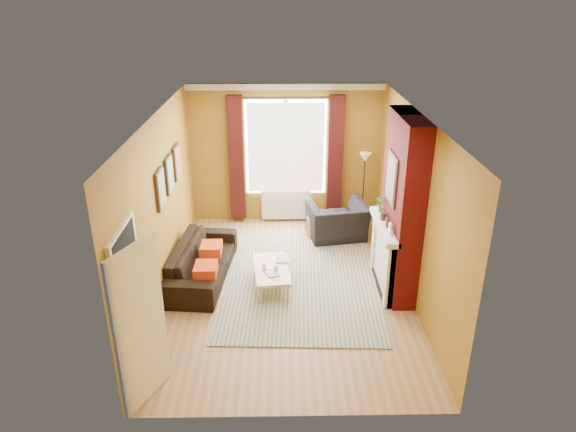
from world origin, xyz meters
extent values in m
plane|color=olive|center=(0.00, 0.00, 0.00)|extent=(5.50, 5.50, 0.00)
cube|color=olive|center=(0.00, 2.75, 1.40)|extent=(3.80, 0.02, 2.80)
cube|color=olive|center=(0.00, -2.75, 1.40)|extent=(3.80, 0.02, 2.80)
cube|color=olive|center=(1.90, 0.00, 1.40)|extent=(0.02, 5.50, 2.80)
cube|color=olive|center=(-1.90, 0.00, 1.40)|extent=(0.02, 5.50, 2.80)
cube|color=white|center=(0.00, 0.00, 2.80)|extent=(3.80, 5.50, 0.01)
cube|color=#4A0A0A|center=(1.72, 0.00, 1.40)|extent=(0.35, 1.40, 2.80)
cube|color=silver|center=(1.53, 0.00, 0.55)|extent=(0.12, 1.30, 1.10)
cube|color=silver|center=(1.48, 0.00, 1.08)|extent=(0.22, 1.40, 0.08)
cube|color=silver|center=(1.51, -0.58, 0.52)|extent=(0.16, 0.14, 1.04)
cube|color=silver|center=(1.51, 0.58, 0.52)|extent=(0.16, 0.14, 1.04)
cube|color=black|center=(1.56, 0.00, 0.45)|extent=(0.06, 0.80, 0.90)
cube|color=black|center=(1.54, 0.00, 0.03)|extent=(0.20, 1.00, 0.06)
cube|color=silver|center=(1.49, -0.35, 1.20)|extent=(0.03, 0.12, 0.16)
cube|color=#311E13|center=(1.49, -0.10, 1.19)|extent=(0.03, 0.10, 0.14)
cylinder|color=#311E13|center=(1.49, 0.15, 1.18)|extent=(0.10, 0.10, 0.12)
cube|color=#311E13|center=(1.53, 0.00, 1.85)|extent=(0.03, 0.60, 0.75)
cube|color=olive|center=(1.51, 0.00, 1.85)|extent=(0.01, 0.52, 0.66)
cube|color=silver|center=(0.00, 2.71, 2.74)|extent=(3.80, 0.08, 0.12)
cube|color=white|center=(0.00, 2.72, 1.55)|extent=(1.60, 0.04, 1.90)
cube|color=white|center=(0.00, 2.68, 1.55)|extent=(1.50, 0.02, 1.80)
cube|color=silver|center=(0.00, 2.70, 1.55)|extent=(0.06, 0.04, 1.90)
cube|color=#3A0F0D|center=(-0.98, 2.63, 1.35)|extent=(0.30, 0.16, 2.50)
cube|color=#3A0F0D|center=(0.98, 2.63, 1.35)|extent=(0.30, 0.16, 2.50)
cylinder|color=#311E13|center=(0.00, 2.63, 2.55)|extent=(2.30, 0.05, 0.05)
cube|color=silver|center=(0.00, 2.65, 0.35)|extent=(1.00, 0.10, 0.60)
cube|color=silver|center=(-0.45, 2.59, 0.35)|extent=(0.04, 0.03, 0.56)
cube|color=silver|center=(-0.34, 2.59, 0.35)|extent=(0.04, 0.03, 0.56)
cube|color=silver|center=(-0.23, 2.59, 0.35)|extent=(0.04, 0.03, 0.56)
cube|color=silver|center=(-0.12, 2.59, 0.35)|extent=(0.04, 0.03, 0.56)
cube|color=silver|center=(-0.01, 2.59, 0.35)|extent=(0.04, 0.03, 0.56)
cube|color=silver|center=(0.10, 2.59, 0.35)|extent=(0.04, 0.03, 0.56)
cube|color=silver|center=(0.21, 2.59, 0.35)|extent=(0.04, 0.03, 0.56)
cube|color=silver|center=(0.32, 2.59, 0.35)|extent=(0.04, 0.03, 0.56)
cube|color=silver|center=(0.43, 2.59, 0.35)|extent=(0.04, 0.03, 0.56)
cube|color=#311E13|center=(-1.87, -0.10, 1.75)|extent=(0.04, 0.44, 0.58)
cube|color=gold|center=(-1.84, -0.10, 1.75)|extent=(0.01, 0.38, 0.52)
cube|color=#311E13|center=(-1.87, 0.55, 1.75)|extent=(0.04, 0.44, 0.58)
cube|color=#2E8A66|center=(-1.84, 0.55, 1.75)|extent=(0.01, 0.38, 0.52)
cube|color=#311E13|center=(-1.87, 1.20, 1.75)|extent=(0.04, 0.44, 0.58)
cube|color=#B92E53|center=(-1.84, 1.20, 1.75)|extent=(0.01, 0.38, 0.52)
cube|color=silver|center=(-1.88, -2.05, 1.00)|extent=(0.05, 0.94, 2.06)
cube|color=black|center=(-1.85, -2.05, 1.00)|extent=(0.02, 0.80, 1.98)
cube|color=silver|center=(-1.68, -2.41, 1.00)|extent=(0.37, 0.74, 1.98)
imported|color=#427534|center=(1.49, 0.45, 1.26)|extent=(0.14, 0.10, 0.27)
cube|color=#BE340F|center=(-1.27, -0.25, 0.48)|extent=(0.34, 0.40, 0.16)
cube|color=#BE340F|center=(-1.27, 0.45, 0.48)|extent=(0.34, 0.40, 0.16)
cube|color=#306184|center=(0.19, 0.17, 0.01)|extent=(2.63, 3.55, 0.02)
imported|color=black|center=(-1.42, 0.35, 0.31)|extent=(1.01, 2.16, 0.61)
imported|color=black|center=(0.97, 1.81, 0.36)|extent=(1.24, 1.13, 0.71)
cube|color=#D7AF7C|center=(-0.27, 0.01, 0.33)|extent=(0.64, 1.11, 0.04)
cylinder|color=#D7AF7C|center=(-0.43, -0.48, 0.15)|extent=(0.05, 0.05, 0.31)
cylinder|color=#D7AF7C|center=(-0.01, -0.44, 0.15)|extent=(0.05, 0.05, 0.31)
cylinder|color=#D7AF7C|center=(-0.53, 0.47, 0.15)|extent=(0.05, 0.05, 0.31)
cylinder|color=#D7AF7C|center=(-0.11, 0.51, 0.15)|extent=(0.05, 0.05, 0.31)
cylinder|color=#A77A48|center=(0.55, 1.88, 0.20)|extent=(0.37, 0.37, 0.40)
cylinder|color=black|center=(1.53, 2.38, 0.01)|extent=(0.25, 0.25, 0.03)
cylinder|color=black|center=(1.53, 2.38, 0.73)|extent=(0.02, 0.02, 1.41)
cone|color=beige|center=(1.53, 2.38, 1.45)|extent=(0.25, 0.25, 0.17)
imported|color=#999999|center=(-0.34, -0.21, 0.36)|extent=(0.26, 0.29, 0.02)
imported|color=#999999|center=(-0.20, 0.29, 0.36)|extent=(0.23, 0.31, 0.02)
imported|color=#999999|center=(-0.19, -0.12, 0.40)|extent=(0.12, 0.12, 0.08)
cube|color=#29292C|center=(-0.38, 0.01, 0.37)|extent=(0.07, 0.18, 0.02)
camera|label=1|loc=(-0.13, -7.14, 4.39)|focal=32.00mm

